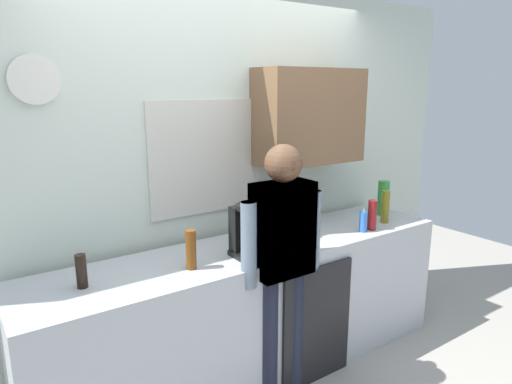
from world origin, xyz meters
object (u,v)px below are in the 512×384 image
at_px(bottle_dark_sauce, 81,271).
at_px(person_at_sink, 282,253).
at_px(bottle_amber_beer, 191,250).
at_px(person_guest, 282,253).
at_px(bottle_olive_oil, 385,207).
at_px(dish_soap, 363,221).
at_px(cup_yellow_cup, 309,231).
at_px(coffee_maker, 247,232).
at_px(bottle_green_wine, 287,210).
at_px(bottle_clear_soda, 383,198).
at_px(bottle_red_vinegar, 372,215).

xyz_separation_m(bottle_dark_sauce, person_at_sink, (1.07, -0.30, -0.04)).
height_order(bottle_amber_beer, person_guest, person_guest).
bearing_deg(bottle_olive_oil, dish_soap, -168.91).
height_order(cup_yellow_cup, person_at_sink, person_at_sink).
bearing_deg(cup_yellow_cup, bottle_amber_beer, -177.92).
relative_size(coffee_maker, bottle_green_wine, 1.10).
relative_size(coffee_maker, person_guest, 0.21).
bearing_deg(coffee_maker, person_at_sink, -59.32).
bearing_deg(coffee_maker, bottle_dark_sauce, 173.80).
bearing_deg(dish_soap, bottle_clear_soda, 24.71).
relative_size(bottle_red_vinegar, person_guest, 0.14).
xyz_separation_m(bottle_dark_sauce, person_guest, (1.07, -0.30, -0.04)).
bearing_deg(coffee_maker, person_guest, -59.32).
distance_m(bottle_amber_beer, bottle_olive_oil, 1.62).
bearing_deg(coffee_maker, bottle_olive_oil, -1.35).
relative_size(bottle_amber_beer, person_guest, 0.14).
xyz_separation_m(bottle_dark_sauce, bottle_clear_soda, (2.35, 0.02, 0.05)).
height_order(bottle_amber_beer, cup_yellow_cup, bottle_amber_beer).
xyz_separation_m(bottle_green_wine, bottle_amber_beer, (-0.89, -0.24, -0.03)).
height_order(bottle_dark_sauce, bottle_clear_soda, bottle_clear_soda).
relative_size(bottle_olive_oil, person_guest, 0.16).
relative_size(bottle_olive_oil, dish_soap, 1.39).
height_order(coffee_maker, bottle_green_wine, coffee_maker).
bearing_deg(bottle_clear_soda, person_at_sink, -165.90).
relative_size(bottle_dark_sauce, bottle_green_wine, 0.60).
bearing_deg(bottle_red_vinegar, bottle_clear_soda, 30.06).
relative_size(coffee_maker, cup_yellow_cup, 3.88).
xyz_separation_m(cup_yellow_cup, person_guest, (-0.42, -0.24, 0.00)).
xyz_separation_m(bottle_clear_soda, person_at_sink, (-1.28, -0.32, -0.09)).
bearing_deg(coffee_maker, bottle_green_wine, 25.67).
distance_m(bottle_red_vinegar, cup_yellow_cup, 0.51).
height_order(bottle_clear_soda, bottle_amber_beer, bottle_clear_soda).
xyz_separation_m(bottle_green_wine, person_at_sink, (-0.39, -0.44, -0.10)).
distance_m(bottle_dark_sauce, bottle_olive_oil, 2.20).
distance_m(coffee_maker, bottle_dark_sauce, 0.96).
bearing_deg(bottle_red_vinegar, person_guest, -173.38).
distance_m(coffee_maker, bottle_amber_beer, 0.38).
distance_m(coffee_maker, dish_soap, 0.94).
bearing_deg(person_at_sink, cup_yellow_cup, 39.61).
height_order(coffee_maker, person_at_sink, person_at_sink).
xyz_separation_m(person_at_sink, person_guest, (0.00, 0.00, 0.00)).
height_order(coffee_maker, cup_yellow_cup, coffee_maker).
bearing_deg(bottle_dark_sauce, bottle_red_vinegar, -5.68).
xyz_separation_m(cup_yellow_cup, dish_soap, (0.39, -0.13, 0.04)).
xyz_separation_m(coffee_maker, bottle_amber_beer, (-0.38, 0.01, -0.03)).
relative_size(coffee_maker, bottle_clear_soda, 1.18).
relative_size(coffee_maker, dish_soap, 1.83).
xyz_separation_m(bottle_red_vinegar, bottle_clear_soda, (0.37, 0.22, 0.03)).
height_order(bottle_olive_oil, dish_soap, bottle_olive_oil).
bearing_deg(dish_soap, bottle_dark_sauce, 174.17).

